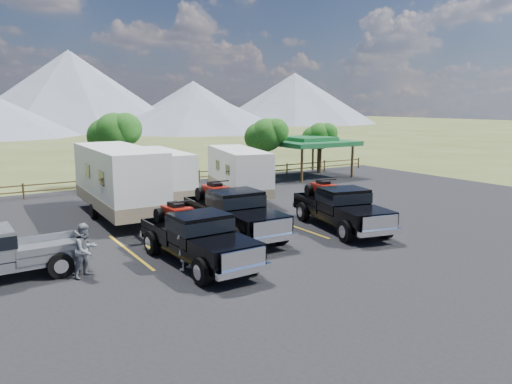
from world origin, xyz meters
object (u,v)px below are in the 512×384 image
rig_center (233,211)px  trailer_left (119,181)px  rig_left (197,236)px  person_a (185,243)px  pavilion (308,142)px  rig_right (340,207)px  person_b (86,250)px  trailer_right (238,173)px  trailer_center (160,174)px

rig_center → trailer_left: size_ratio=0.66×
rig_left → rig_center: rig_center is taller
rig_center → person_a: rig_center is taller
pavilion → trailer_left: 18.76m
rig_center → rig_right: rig_center is taller
rig_center → person_a: size_ratio=3.62×
person_b → rig_center: bearing=-11.1°
rig_center → trailer_right: size_ratio=0.78×
trailer_left → person_b: 9.12m
rig_left → trailer_left: size_ratio=0.62×
rig_left → trailer_left: (-0.15, 8.93, 0.88)m
person_a → trailer_right: bearing=-153.3°
pavilion → trailer_left: trailer_left is taller
trailer_left → trailer_center: trailer_left is taller
pavilion → trailer_right: pavilion is taller
rig_left → person_b: 3.88m
trailer_center → person_a: size_ratio=4.57×
rig_right → trailer_left: trailer_left is taller
rig_center → rig_right: size_ratio=1.01×
person_b → pavilion: bearing=7.0°
rig_center → trailer_left: 6.98m
rig_center → person_b: (-6.92, -2.16, -0.17)m
rig_center → trailer_center: bearing=90.3°
pavilion → trailer_center: 14.40m
person_b → trailer_left: bearing=37.6°
rig_left → trailer_center: 12.78m
trailer_left → trailer_right: 7.94m
person_b → person_a: bearing=-47.9°
trailer_center → trailer_right: trailer_right is taller
trailer_right → person_a: 13.62m
rig_left → trailer_center: size_ratio=0.74×
pavilion → trailer_center: bearing=-166.4°
rig_right → person_b: (-11.77, -0.50, -0.12)m
trailer_left → rig_right: bearing=-42.3°
rig_left → rig_center: 4.17m
trailer_left → person_a: 9.46m
rig_center → person_b: bearing=-160.6°
trailer_right → trailer_center: bearing=168.6°
trailer_center → person_a: (-4.06, -12.78, -0.63)m
rig_left → person_b: size_ratio=3.46×
trailer_left → trailer_center: size_ratio=1.20×
pavilion → person_b: (-21.14, -15.06, -1.82)m
rig_left → trailer_center: trailer_center is taller
trailer_right → rig_right: bearing=-74.2°
pavilion → person_a: pavilion is taller
rig_center → person_b: 7.25m
rig_left → person_a: (-0.69, -0.47, -0.07)m
person_a → trailer_center: bearing=-133.0°
trailer_left → person_a: size_ratio=5.48×
rig_center → person_a: (-3.78, -3.27, -0.14)m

